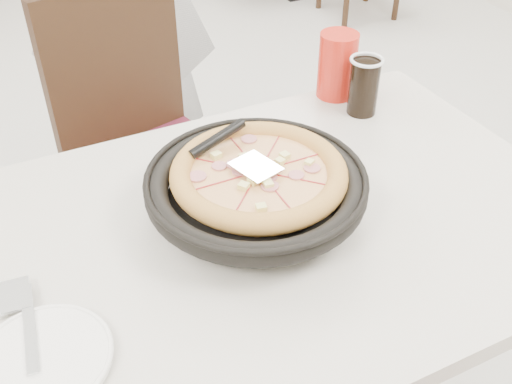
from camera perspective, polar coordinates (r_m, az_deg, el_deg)
name	(u,v)px	position (r m, az deg, el deg)	size (l,w,h in m)	color
floor	(123,310)	(2.00, -12.54, -10.89)	(7.00, 7.00, 0.00)	beige
main_table	(266,348)	(1.39, 0.93, -14.60)	(1.20, 0.80, 0.75)	beige
chair_far	(159,163)	(1.77, -9.26, 2.77)	(0.42, 0.42, 0.95)	black
trivet	(268,193)	(1.15, 1.12, -0.10)	(0.13, 0.13, 0.04)	black
pizza_pan	(256,195)	(1.11, 0.00, -0.33)	(0.33, 0.33, 0.01)	black
pizza	(259,181)	(1.11, 0.27, 1.08)	(0.29, 0.29, 0.02)	tan
pizza_server	(256,166)	(1.09, -0.04, 2.46)	(0.07, 0.08, 0.00)	silver
napkin	(0,369)	(0.96, -23.22, -15.24)	(0.16, 0.16, 0.00)	white
side_plate	(44,360)	(0.94, -19.57, -14.81)	(0.20, 0.20, 0.01)	white
fork	(29,326)	(0.98, -20.77, -11.88)	(0.02, 0.18, 0.00)	silver
cola_glass	(364,88)	(1.43, 10.22, 9.76)	(0.07, 0.07, 0.13)	black
red_cup	(337,65)	(1.50, 7.74, 11.88)	(0.09, 0.09, 0.16)	red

